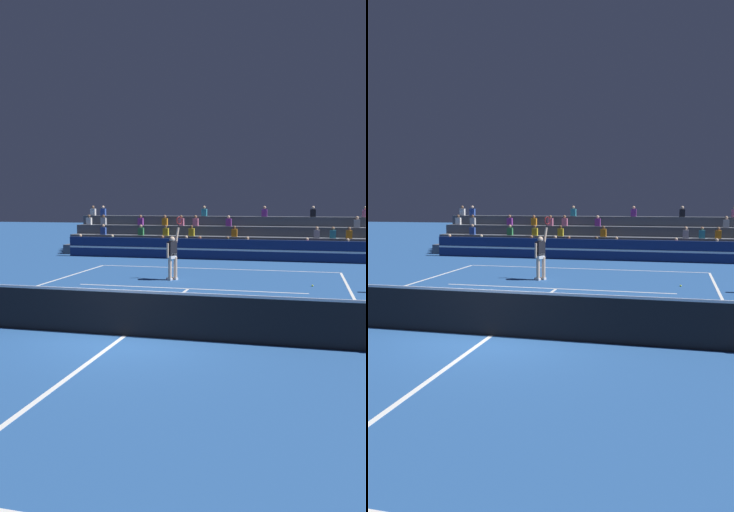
# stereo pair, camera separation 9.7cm
# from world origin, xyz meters

# --- Properties ---
(ground_plane) EXTENTS (120.00, 120.00, 0.00)m
(ground_plane) POSITION_xyz_m (0.00, 0.00, 0.00)
(ground_plane) COLOR #285699
(court_lines) EXTENTS (11.10, 23.90, 0.01)m
(court_lines) POSITION_xyz_m (0.00, 0.00, 0.00)
(court_lines) COLOR white
(court_lines) RESTS_ON ground
(tennis_net) EXTENTS (12.00, 0.10, 1.10)m
(tennis_net) POSITION_xyz_m (0.00, 0.00, 0.54)
(tennis_net) COLOR black
(tennis_net) RESTS_ON ground
(sponsor_banner_wall) EXTENTS (18.00, 0.26, 1.10)m
(sponsor_banner_wall) POSITION_xyz_m (0.00, 15.55, 0.55)
(sponsor_banner_wall) COLOR navy
(sponsor_banner_wall) RESTS_ON ground
(bleacher_stand) EXTENTS (19.81, 3.80, 2.83)m
(bleacher_stand) POSITION_xyz_m (0.00, 18.72, 0.84)
(bleacher_stand) COLOR #4C515B
(bleacher_stand) RESTS_ON ground
(tennis_player) EXTENTS (0.55, 0.76, 2.50)m
(tennis_player) POSITION_xyz_m (-1.06, 8.25, 0.99)
(tennis_player) COLOR beige
(tennis_player) RESTS_ON ground
(tennis_ball) EXTENTS (0.07, 0.07, 0.07)m
(tennis_ball) POSITION_xyz_m (4.26, 7.94, 0.03)
(tennis_ball) COLOR #C6DB33
(tennis_ball) RESTS_ON ground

